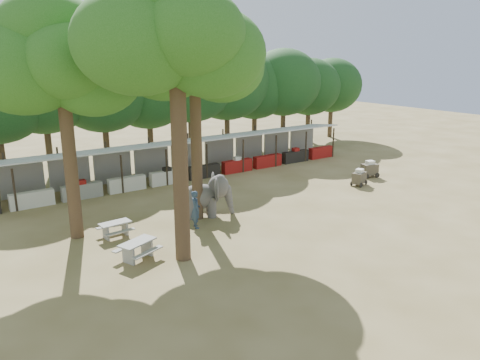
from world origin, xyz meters
TOP-DOWN VIEW (x-y plane):
  - ground at (0.00, 0.00)m, footprint 100.00×100.00m
  - vendor_stalls at (-0.00, 13.84)m, footprint 28.00×2.99m
  - yard_tree_left at (-9.13, 7.19)m, footprint 7.10×6.90m
  - yard_tree_center at (-6.13, 2.19)m, footprint 7.10×6.90m
  - yard_tree_back at (-3.13, 6.19)m, footprint 7.10×6.90m
  - backdrop_trees at (0.00, 19.00)m, footprint 46.46×5.95m
  - elephant at (-2.40, 6.10)m, footprint 2.98×2.34m
  - handler at (-3.76, 4.87)m, footprint 0.61×0.78m
  - picnic_table_near at (-7.60, 3.05)m, footprint 2.02×1.93m
  - picnic_table_far at (-7.49, 5.99)m, footprint 1.52×1.39m
  - cart_front at (8.84, 5.48)m, footprint 1.30×1.05m
  - cart_back at (11.07, 6.52)m, footprint 1.35×1.05m

SIDE VIEW (x-z plane):
  - ground at x=0.00m, z-range 0.00..0.00m
  - picnic_table_far at x=-7.49m, z-range 0.11..0.83m
  - picnic_table_near at x=-7.60m, z-range 0.12..0.92m
  - cart_front at x=8.84m, z-range -0.01..1.09m
  - cart_back at x=11.07m, z-range -0.01..1.16m
  - handler at x=-3.76m, z-range 0.00..1.91m
  - elephant at x=-2.40m, z-range 0.00..2.23m
  - vendor_stalls at x=0.00m, z-range -0.22..2.58m
  - backdrop_trees at x=0.00m, z-range 1.35..9.68m
  - yard_tree_left at x=-9.13m, z-range 2.69..13.71m
  - yard_tree_back at x=-3.13m, z-range 2.86..14.22m
  - yard_tree_center at x=-6.13m, z-range 3.19..15.23m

